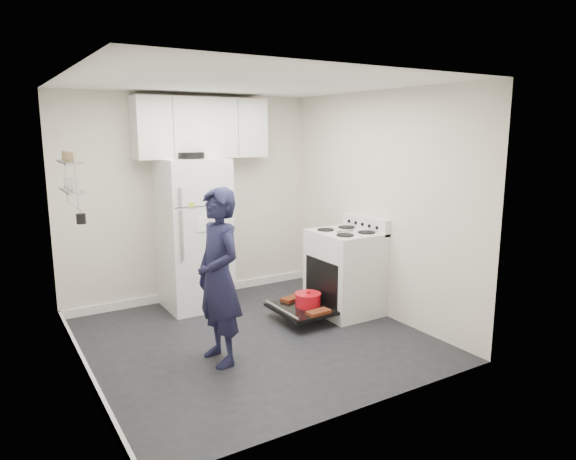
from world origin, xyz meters
TOP-DOWN VIEW (x-y plane):
  - room at (-0.03, 0.03)m, footprint 3.21×3.21m
  - electric_range at (1.26, 0.15)m, footprint 0.66×0.76m
  - open_oven_door at (0.71, 0.15)m, footprint 0.55×0.71m
  - refrigerator at (-0.11, 1.25)m, footprint 0.72×0.74m
  - upper_cabinets at (0.10, 1.43)m, footprint 1.60×0.33m
  - wall_shelf_rack at (-1.52, 0.49)m, footprint 0.14×0.60m
  - person at (-0.48, -0.29)m, footprint 0.41×0.60m

SIDE VIEW (x-z plane):
  - open_oven_door at x=0.71m, z-range 0.08..0.30m
  - electric_range at x=1.26m, z-range -0.08..1.02m
  - person at x=-0.48m, z-range 0.00..1.59m
  - refrigerator at x=-0.11m, z-range -0.03..1.80m
  - room at x=-0.03m, z-range -0.05..2.46m
  - wall_shelf_rack at x=-1.52m, z-range 1.37..1.98m
  - upper_cabinets at x=0.10m, z-range 1.75..2.45m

